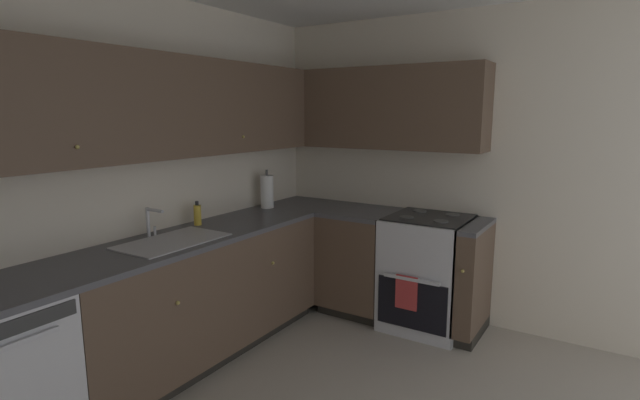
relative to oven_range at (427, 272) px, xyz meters
The scene contains 13 objects.
wall_back 2.46m from the oven_range, 139.67° to the left, with size 4.21×0.05×2.50m, color beige.
wall_right 0.91m from the oven_range, 45.99° to the right, with size 0.05×3.69×2.50m, color beige.
lower_cabinets_back 1.79m from the oven_range, 138.59° to the left, with size 2.04×0.62×0.86m.
countertop_back 1.84m from the oven_range, 138.71° to the left, with size 3.25×0.60×0.04m, color #4C4C51.
lower_cabinets_right 0.40m from the oven_range, 92.26° to the left, with size 0.62×1.32×0.86m.
countertop_right 0.58m from the oven_range, 92.67° to the left, with size 0.60×1.32×0.03m.
oven_range is the anchor object (origin of this frame).
upper_cabinets_back 2.38m from the oven_range, 138.72° to the left, with size 2.93×0.34×0.66m.
upper_cabinets_right 1.41m from the oven_range, 77.66° to the left, with size 0.32×1.85×0.66m.
sink 1.98m from the oven_range, 143.72° to the left, with size 0.68×0.40×0.10m.
faucet 2.14m from the oven_range, 139.01° to the left, with size 0.07×0.16×0.20m.
soap_bottle 1.85m from the oven_range, 130.16° to the left, with size 0.05×0.05×0.18m.
paper_towel_roll 1.50m from the oven_range, 104.84° to the left, with size 0.11×0.11×0.34m.
Camera 1 is at (-1.82, -0.94, 1.71)m, focal length 27.12 mm.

